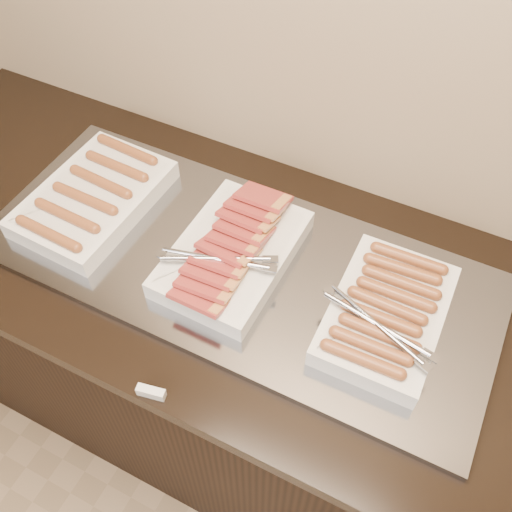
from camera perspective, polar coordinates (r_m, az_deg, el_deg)
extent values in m
cube|color=black|center=(1.74, -2.05, -10.20)|extent=(2.00, 0.70, 0.86)
cube|color=black|center=(1.36, -2.58, -1.32)|extent=(2.06, 0.76, 0.04)
cube|color=gray|center=(1.33, -1.97, -0.81)|extent=(1.20, 0.50, 0.02)
cube|color=silver|center=(1.48, -15.88, 5.55)|extent=(0.27, 0.39, 0.05)
cylinder|color=brown|center=(1.38, -20.05, 2.12)|extent=(0.17, 0.03, 0.03)
cylinder|color=brown|center=(1.41, -18.39, 3.86)|extent=(0.17, 0.03, 0.03)
cylinder|color=brown|center=(1.44, -16.74, 5.53)|extent=(0.17, 0.03, 0.03)
cylinder|color=brown|center=(1.47, -15.27, 7.18)|extent=(0.17, 0.04, 0.03)
cylinder|color=brown|center=(1.50, -13.76, 8.72)|extent=(0.17, 0.03, 0.03)
cylinder|color=brown|center=(1.54, -12.78, 10.34)|extent=(0.17, 0.04, 0.03)
cube|color=silver|center=(1.31, -2.32, 0.24)|extent=(0.25, 0.37, 0.05)
cube|color=#AF383C|center=(1.21, -5.47, -3.98)|extent=(0.12, 0.09, 0.04)
cube|color=#AF383C|center=(1.23, -4.89, -2.71)|extent=(0.13, 0.09, 0.04)
cube|color=#AF383C|center=(1.24, -4.34, -1.45)|extent=(0.12, 0.09, 0.04)
cube|color=#AF383C|center=(1.25, -3.54, -0.33)|extent=(0.13, 0.09, 0.04)
cube|color=#AF383C|center=(1.27, -2.88, 0.82)|extent=(0.13, 0.10, 0.04)
cube|color=#AF383C|center=(1.28, -1.88, 1.80)|extent=(0.12, 0.09, 0.04)
cube|color=#AF383C|center=(1.30, -1.14, 2.85)|extent=(0.12, 0.09, 0.04)
cube|color=#AF383C|center=(1.32, -0.91, 4.05)|extent=(0.12, 0.09, 0.04)
cube|color=#AF383C|center=(1.34, -0.18, 5.03)|extent=(0.12, 0.09, 0.04)
cube|color=#AF383C|center=(1.35, 0.75, 5.92)|extent=(0.12, 0.09, 0.04)
cube|color=silver|center=(1.24, 12.88, -5.72)|extent=(0.23, 0.34, 0.05)
cylinder|color=brown|center=(1.14, 10.61, -10.12)|extent=(0.15, 0.03, 0.03)
cylinder|color=brown|center=(1.16, 11.40, -8.80)|extent=(0.15, 0.03, 0.03)
cylinder|color=brown|center=(1.18, 12.25, -7.56)|extent=(0.15, 0.03, 0.03)
cylinder|color=brown|center=(1.20, 12.34, -6.08)|extent=(0.15, 0.03, 0.03)
cylinder|color=brown|center=(1.21, 12.98, -4.85)|extent=(0.15, 0.03, 0.03)
cylinder|color=brown|center=(1.24, 13.84, -3.76)|extent=(0.15, 0.03, 0.03)
cylinder|color=brown|center=(1.26, 14.32, -2.57)|extent=(0.15, 0.03, 0.03)
cylinder|color=brown|center=(1.28, 14.43, -1.28)|extent=(0.15, 0.03, 0.03)
cylinder|color=brown|center=(1.30, 15.03, -0.23)|extent=(0.15, 0.03, 0.03)
cube|color=silver|center=(1.18, -10.44, -13.25)|extent=(0.06, 0.03, 0.02)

